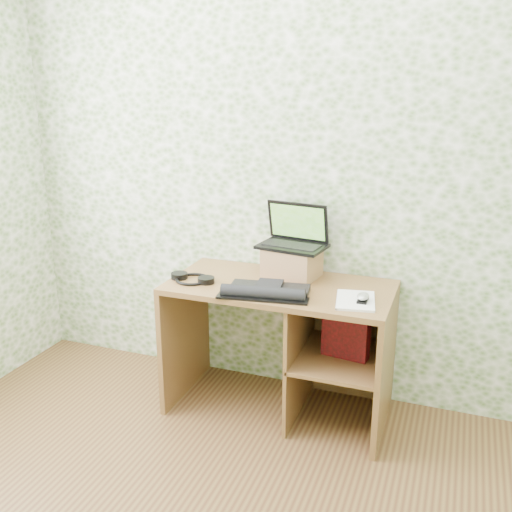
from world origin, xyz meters
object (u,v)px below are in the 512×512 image
at_px(riser, 292,262).
at_px(notepad, 356,301).
at_px(keyboard, 267,291).
at_px(laptop, 294,236).
at_px(desk, 294,331).

relative_size(riser, notepad, 1.06).
bearing_deg(keyboard, laptop, 75.41).
xyz_separation_m(desk, notepad, (0.35, -0.13, 0.27)).
bearing_deg(laptop, desk, -61.94).
bearing_deg(keyboard, notepad, -0.11).
bearing_deg(laptop, keyboard, -88.15).
bearing_deg(keyboard, desk, 56.27).
distance_m(desk, notepad, 0.46).
bearing_deg(riser, notepad, -31.73).
distance_m(riser, laptop, 0.15).
relative_size(keyboard, notepad, 1.79).
bearing_deg(laptop, riser, -81.92).
bearing_deg(riser, desk, -64.19).
bearing_deg(keyboard, riser, 74.66).
relative_size(desk, riser, 4.27).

